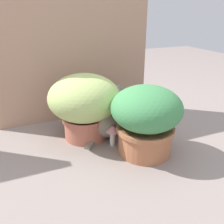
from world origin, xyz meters
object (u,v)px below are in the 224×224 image
Objects in this scene: grass_planter at (84,103)px; cat at (110,116)px; mushroom_ornament_pink at (113,131)px; leafy_planter at (146,118)px.

grass_planter is 1.15× the size of cat.
grass_planter is 0.18m from cat.
grass_planter reaches higher than cat.
cat reaches higher than mushroom_ornament_pink.
cat is (-0.09, 0.26, -0.08)m from leafy_planter.
leafy_planter reaches higher than cat.
cat is (0.15, -0.03, -0.09)m from grass_planter.
grass_planter reaches higher than mushroom_ornament_pink.
mushroom_ornament_pink is (-0.13, 0.12, -0.11)m from leafy_planter.
grass_planter is at bearing 130.28° from leafy_planter.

